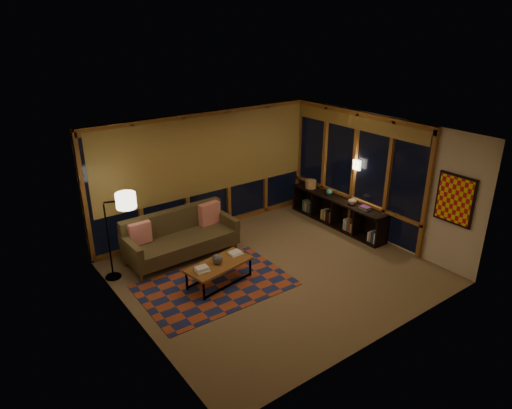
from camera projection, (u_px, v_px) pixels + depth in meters
floor at (275, 271)px, 8.79m from camera, size 5.50×5.00×0.01m
ceiling at (277, 134)px, 7.76m from camera, size 5.50×5.00×0.01m
walls at (276, 207)px, 8.27m from camera, size 5.51×5.01×2.70m
window_wall_back at (208, 173)px, 10.09m from camera, size 5.30×0.16×2.60m
window_wall_right at (353, 171)px, 10.19m from camera, size 0.16×3.70×2.60m
wall_art at (455, 200)px, 8.34m from camera, size 0.06×0.74×0.94m
wall_sconce at (357, 165)px, 9.97m from camera, size 0.12×0.18×0.22m
sofa at (182, 237)px, 9.15m from camera, size 2.25×0.94×0.92m
pillow_left at (140, 234)px, 8.78m from camera, size 0.43×0.14×0.43m
pillow_right at (209, 213)px, 9.65m from camera, size 0.48×0.20×0.47m
area_rug at (215, 285)px, 8.33m from camera, size 2.70×1.83×0.01m
coffee_table at (219, 273)px, 8.33m from camera, size 1.31×0.77×0.41m
book_stack_a at (202, 269)px, 8.00m from camera, size 0.26×0.21×0.07m
book_stack_b at (236, 253)px, 8.56m from camera, size 0.28×0.23×0.05m
ceramic_pot at (217, 259)px, 8.22m from camera, size 0.23×0.23×0.19m
floor_lamp at (108, 237)px, 8.28m from camera, size 0.65×0.53×1.66m
bookshelf at (337, 212)px, 10.63m from camera, size 0.40×2.68×0.67m
basket at (311, 184)px, 11.13m from camera, size 0.30×0.30×0.20m
teal_bowl at (329, 192)px, 10.69m from camera, size 0.19×0.19×0.15m
vase at (353, 200)px, 10.14m from camera, size 0.19×0.19×0.20m
shelf_book_stack at (365, 208)px, 9.89m from camera, size 0.18×0.23×0.06m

